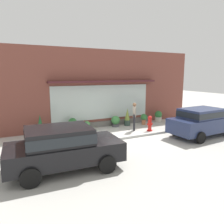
{
  "coord_description": "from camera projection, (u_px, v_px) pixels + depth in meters",
  "views": [
    {
      "loc": [
        -6.1,
        -10.18,
        3.48
      ],
      "look_at": [
        -0.38,
        1.2,
        1.28
      ],
      "focal_mm": 34.81,
      "sensor_mm": 36.0,
      "label": 1
    }
  ],
  "objects": [
    {
      "name": "curb_strip",
      "position": [
        129.0,
        137.0,
        12.07
      ],
      "size": [
        14.0,
        0.24,
        0.12
      ],
      "primitive_type": "cube",
      "color": "#B2B2AD",
      "rests_on": "ground_plane"
    },
    {
      "name": "potted_plant_corner_tall",
      "position": [
        40.0,
        126.0,
        12.46
      ],
      "size": [
        0.42,
        0.42,
        1.23
      ],
      "color": "#4C4C51",
      "rests_on": "ground_plane"
    },
    {
      "name": "potted_plant_low_front",
      "position": [
        116.0,
        121.0,
        14.64
      ],
      "size": [
        0.59,
        0.59,
        0.73
      ],
      "color": "#4C4C51",
      "rests_on": "ground_plane"
    },
    {
      "name": "potted_plant_window_center",
      "position": [
        144.0,
        118.0,
        15.23
      ],
      "size": [
        0.45,
        0.45,
        0.76
      ],
      "color": "#9E6042",
      "rests_on": "ground_plane"
    },
    {
      "name": "potted_plant_near_hydrant",
      "position": [
        87.0,
        125.0,
        13.76
      ],
      "size": [
        0.39,
        0.39,
        0.57
      ],
      "color": "#B7B2A3",
      "rests_on": "ground_plane"
    },
    {
      "name": "storefront",
      "position": [
        104.0,
        89.0,
        14.63
      ],
      "size": [
        14.0,
        0.81,
        5.12
      ],
      "color": "brown",
      "rests_on": "ground_plane"
    },
    {
      "name": "ground_plane",
      "position": [
        128.0,
        137.0,
        12.26
      ],
      "size": [
        60.0,
        60.0,
        0.0
      ],
      "primitive_type": "plane",
      "color": "#B2AFA8"
    },
    {
      "name": "fire_hydrant",
      "position": [
        150.0,
        123.0,
        13.52
      ],
      "size": [
        0.4,
        0.37,
        0.96
      ],
      "color": "red",
      "rests_on": "ground_plane"
    },
    {
      "name": "potted_plant_window_left",
      "position": [
        158.0,
        116.0,
        16.17
      ],
      "size": [
        0.53,
        0.53,
        0.82
      ],
      "color": "#B7B2A3",
      "rests_on": "ground_plane"
    },
    {
      "name": "pedestrian_with_handbag",
      "position": [
        134.0,
        114.0,
        13.49
      ],
      "size": [
        0.43,
        0.58,
        1.76
      ],
      "rotation": [
        0.0,
        0.0,
        4.18
      ],
      "color": "#232328",
      "rests_on": "ground_plane"
    },
    {
      "name": "parked_car_navy",
      "position": [
        203.0,
        121.0,
        12.3
      ],
      "size": [
        4.27,
        2.11,
        1.61
      ],
      "rotation": [
        0.0,
        0.0,
        0.06
      ],
      "color": "navy",
      "rests_on": "ground_plane"
    },
    {
      "name": "potted_plant_window_right",
      "position": [
        127.0,
        117.0,
        14.96
      ],
      "size": [
        0.41,
        0.41,
        1.19
      ],
      "color": "#33473D",
      "rests_on": "ground_plane"
    },
    {
      "name": "potted_plant_by_entrance",
      "position": [
        73.0,
        124.0,
        13.25
      ],
      "size": [
        0.52,
        0.52,
        0.87
      ],
      "color": "#4C4C51",
      "rests_on": "ground_plane"
    },
    {
      "name": "parked_car_black",
      "position": [
        63.0,
        146.0,
        7.93
      ],
      "size": [
        4.24,
        2.27,
        1.61
      ],
      "rotation": [
        0.0,
        0.0,
        -0.05
      ],
      "color": "black",
      "rests_on": "ground_plane"
    }
  ]
}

